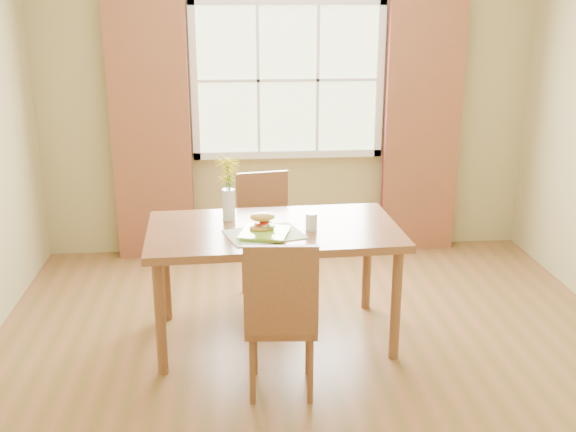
% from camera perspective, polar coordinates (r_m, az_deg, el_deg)
% --- Properties ---
extents(room, '(4.24, 3.84, 2.74)m').
position_cam_1_polar(room, '(3.93, 2.37, 6.26)').
color(room, brown).
rests_on(room, ground).
extents(window, '(1.62, 0.06, 1.32)m').
position_cam_1_polar(window, '(5.75, -0.01, 11.43)').
color(window, beige).
rests_on(window, room).
extents(curtain_left, '(0.65, 0.08, 2.20)m').
position_cam_1_polar(curtain_left, '(5.74, -11.54, 7.02)').
color(curtain_left, maroon).
rests_on(curtain_left, room).
extents(curtain_right, '(0.65, 0.08, 2.20)m').
position_cam_1_polar(curtain_right, '(5.93, 11.30, 7.38)').
color(curtain_right, maroon).
rests_on(curtain_right, room).
extents(dining_table, '(1.62, 0.96, 0.77)m').
position_cam_1_polar(dining_table, '(4.27, -1.23, -1.98)').
color(dining_table, brown).
rests_on(dining_table, room).
extents(chair_near, '(0.42, 0.42, 0.94)m').
position_cam_1_polar(chair_near, '(3.69, -0.58, -8.18)').
color(chair_near, brown).
rests_on(chair_near, room).
extents(chair_far, '(0.44, 0.44, 0.93)m').
position_cam_1_polar(chair_far, '(4.99, -1.90, -1.24)').
color(chair_far, brown).
rests_on(chair_far, room).
extents(placemat, '(0.53, 0.45, 0.01)m').
position_cam_1_polar(placemat, '(4.11, -2.03, -1.56)').
color(placemat, beige).
rests_on(placemat, dining_table).
extents(plate, '(0.34, 0.34, 0.01)m').
position_cam_1_polar(plate, '(4.09, -1.98, -1.55)').
color(plate, '#84C030').
rests_on(plate, placemat).
extents(croissant_sandwich, '(0.17, 0.12, 0.12)m').
position_cam_1_polar(croissant_sandwich, '(4.11, -2.19, -0.52)').
color(croissant_sandwich, gold).
rests_on(croissant_sandwich, plate).
extents(water_glass, '(0.07, 0.07, 0.11)m').
position_cam_1_polar(water_glass, '(4.19, 1.99, -0.52)').
color(water_glass, silver).
rests_on(water_glass, dining_table).
extents(flower_vase, '(0.17, 0.17, 0.42)m').
position_cam_1_polar(flower_vase, '(4.34, -5.08, 3.01)').
color(flower_vase, silver).
rests_on(flower_vase, dining_table).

